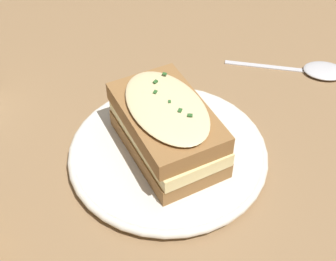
{
  "coord_description": "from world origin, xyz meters",
  "views": [
    {
      "loc": [
        0.14,
        -0.38,
        0.44
      ],
      "look_at": [
        -0.02,
        -0.03,
        0.05
      ],
      "focal_mm": 50.0,
      "sensor_mm": 36.0,
      "label": 1
    }
  ],
  "objects": [
    {
      "name": "ground_plane",
      "position": [
        0.0,
        0.0,
        0.0
      ],
      "size": [
        2.4,
        2.4,
        0.0
      ],
      "primitive_type": "plane",
      "color": "olive"
    },
    {
      "name": "dinner_plate",
      "position": [
        -0.02,
        -0.03,
        0.01
      ],
      "size": [
        0.25,
        0.25,
        0.02
      ],
      "color": "silver",
      "rests_on": "ground_plane"
    },
    {
      "name": "sandwich",
      "position": [
        -0.02,
        -0.03,
        0.05
      ],
      "size": [
        0.17,
        0.16,
        0.08
      ],
      "rotation": [
        0.0,
        0.0,
        2.48
      ],
      "color": "olive",
      "rests_on": "dinner_plate"
    },
    {
      "name": "spoon",
      "position": [
        0.12,
        0.22,
        0.0
      ],
      "size": [
        0.18,
        0.07,
        0.01
      ],
      "rotation": [
        0.0,
        0.0,
        4.95
      ],
      "color": "silver",
      "rests_on": "ground_plane"
    }
  ]
}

